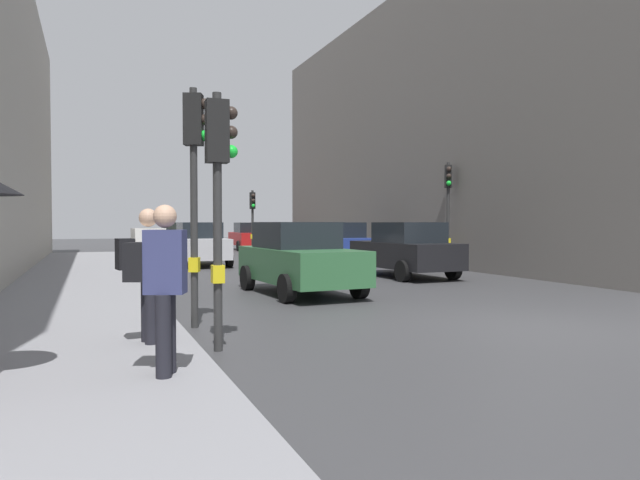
{
  "coord_description": "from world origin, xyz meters",
  "views": [
    {
      "loc": [
        -6.99,
        -7.57,
        1.74
      ],
      "look_at": [
        -0.47,
        8.76,
        1.22
      ],
      "focal_mm": 32.47,
      "sensor_mm": 36.0,
      "label": 1
    }
  ],
  "objects_px": {
    "traffic_light_far_median": "(253,211)",
    "traffic_light_mid_street": "(448,196)",
    "pedestrian_with_grey_backpack": "(161,279)",
    "car_green_estate": "(299,258)",
    "car_blue_van": "(336,243)",
    "car_silver_hatchback": "(200,244)",
    "traffic_light_near_left": "(219,173)",
    "car_red_sedan": "(249,236)",
    "pedestrian_with_black_backpack": "(145,267)",
    "car_yellow_taxi": "(179,239)",
    "traffic_light_near_right": "(195,163)",
    "car_dark_suv": "(405,250)"
  },
  "relations": [
    {
      "from": "car_red_sedan",
      "to": "pedestrian_with_grey_backpack",
      "type": "xyz_separation_m",
      "value": [
        -8.77,
        -29.86,
        0.29
      ]
    },
    {
      "from": "pedestrian_with_grey_backpack",
      "to": "traffic_light_far_median",
      "type": "bearing_deg",
      "value": 72.57
    },
    {
      "from": "traffic_light_near_right",
      "to": "traffic_light_near_left",
      "type": "distance_m",
      "value": 1.9
    },
    {
      "from": "traffic_light_near_left",
      "to": "car_blue_van",
      "type": "relative_size",
      "value": 0.81
    },
    {
      "from": "car_dark_suv",
      "to": "pedestrian_with_black_backpack",
      "type": "distance_m",
      "value": 12.05
    },
    {
      "from": "car_green_estate",
      "to": "car_red_sedan",
      "type": "relative_size",
      "value": 1.01
    },
    {
      "from": "pedestrian_with_grey_backpack",
      "to": "car_yellow_taxi",
      "type": "bearing_deg",
      "value": 81.53
    },
    {
      "from": "car_silver_hatchback",
      "to": "traffic_light_near_left",
      "type": "bearing_deg",
      "value": -99.12
    },
    {
      "from": "traffic_light_near_left",
      "to": "pedestrian_with_black_backpack",
      "type": "bearing_deg",
      "value": 173.44
    },
    {
      "from": "traffic_light_far_median",
      "to": "traffic_light_near_left",
      "type": "height_order",
      "value": "traffic_light_near_left"
    },
    {
      "from": "pedestrian_with_grey_backpack",
      "to": "car_green_estate",
      "type": "bearing_deg",
      "value": 60.36
    },
    {
      "from": "traffic_light_mid_street",
      "to": "pedestrian_with_black_backpack",
      "type": "height_order",
      "value": "traffic_light_mid_street"
    },
    {
      "from": "traffic_light_mid_street",
      "to": "car_dark_suv",
      "type": "relative_size",
      "value": 0.93
    },
    {
      "from": "car_silver_hatchback",
      "to": "car_blue_van",
      "type": "distance_m",
      "value": 5.71
    },
    {
      "from": "traffic_light_far_median",
      "to": "car_red_sedan",
      "type": "height_order",
      "value": "traffic_light_far_median"
    },
    {
      "from": "traffic_light_mid_street",
      "to": "car_red_sedan",
      "type": "height_order",
      "value": "traffic_light_mid_street"
    },
    {
      "from": "car_yellow_taxi",
      "to": "traffic_light_far_median",
      "type": "bearing_deg",
      "value": -47.11
    },
    {
      "from": "traffic_light_mid_street",
      "to": "pedestrian_with_black_backpack",
      "type": "bearing_deg",
      "value": -138.67
    },
    {
      "from": "car_blue_van",
      "to": "pedestrian_with_black_backpack",
      "type": "height_order",
      "value": "pedestrian_with_black_backpack"
    },
    {
      "from": "traffic_light_far_median",
      "to": "traffic_light_near_right",
      "type": "bearing_deg",
      "value": -107.84
    },
    {
      "from": "traffic_light_near_left",
      "to": "car_green_estate",
      "type": "height_order",
      "value": "traffic_light_near_left"
    },
    {
      "from": "car_silver_hatchback",
      "to": "pedestrian_with_grey_backpack",
      "type": "height_order",
      "value": "pedestrian_with_grey_backpack"
    },
    {
      "from": "traffic_light_mid_street",
      "to": "car_silver_hatchback",
      "type": "height_order",
      "value": "traffic_light_mid_street"
    },
    {
      "from": "traffic_light_near_right",
      "to": "car_blue_van",
      "type": "relative_size",
      "value": 0.92
    },
    {
      "from": "traffic_light_near_right",
      "to": "pedestrian_with_black_backpack",
      "type": "distance_m",
      "value": 2.55
    },
    {
      "from": "traffic_light_far_median",
      "to": "car_silver_hatchback",
      "type": "height_order",
      "value": "traffic_light_far_median"
    },
    {
      "from": "car_red_sedan",
      "to": "car_blue_van",
      "type": "bearing_deg",
      "value": -88.51
    },
    {
      "from": "car_red_sedan",
      "to": "car_green_estate",
      "type": "bearing_deg",
      "value": -101.69
    },
    {
      "from": "car_red_sedan",
      "to": "pedestrian_with_black_backpack",
      "type": "distance_m",
      "value": 29.48
    },
    {
      "from": "traffic_light_far_median",
      "to": "car_dark_suv",
      "type": "relative_size",
      "value": 0.79
    },
    {
      "from": "car_red_sedan",
      "to": "pedestrian_with_grey_backpack",
      "type": "bearing_deg",
      "value": -106.37
    },
    {
      "from": "car_green_estate",
      "to": "car_dark_suv",
      "type": "bearing_deg",
      "value": 31.53
    },
    {
      "from": "car_blue_van",
      "to": "pedestrian_with_grey_backpack",
      "type": "xyz_separation_m",
      "value": [
        -9.12,
        -16.51,
        0.29
      ]
    },
    {
      "from": "car_green_estate",
      "to": "car_blue_van",
      "type": "height_order",
      "value": "same"
    },
    {
      "from": "car_dark_suv",
      "to": "pedestrian_with_grey_backpack",
      "type": "height_order",
      "value": "pedestrian_with_grey_backpack"
    },
    {
      "from": "traffic_light_mid_street",
      "to": "car_blue_van",
      "type": "distance_m",
      "value": 5.51
    },
    {
      "from": "traffic_light_mid_street",
      "to": "pedestrian_with_black_backpack",
      "type": "xyz_separation_m",
      "value": [
        -11.69,
        -10.28,
        -1.58
      ]
    },
    {
      "from": "traffic_light_mid_street",
      "to": "car_red_sedan",
      "type": "bearing_deg",
      "value": 99.23
    },
    {
      "from": "traffic_light_near_right",
      "to": "traffic_light_near_left",
      "type": "xyz_separation_m",
      "value": [
        0.0,
        -1.88,
        -0.32
      ]
    },
    {
      "from": "car_green_estate",
      "to": "pedestrian_with_grey_backpack",
      "type": "bearing_deg",
      "value": -119.64
    },
    {
      "from": "traffic_light_mid_street",
      "to": "car_silver_hatchback",
      "type": "relative_size",
      "value": 0.94
    },
    {
      "from": "traffic_light_near_left",
      "to": "car_blue_van",
      "type": "xyz_separation_m",
      "value": [
        8.17,
        14.9,
        -1.53
      ]
    },
    {
      "from": "traffic_light_near_right",
      "to": "pedestrian_with_black_backpack",
      "type": "bearing_deg",
      "value": -118.43
    },
    {
      "from": "car_yellow_taxi",
      "to": "pedestrian_with_black_backpack",
      "type": "bearing_deg",
      "value": -99.1
    },
    {
      "from": "car_blue_van",
      "to": "pedestrian_with_black_backpack",
      "type": "relative_size",
      "value": 2.43
    },
    {
      "from": "car_green_estate",
      "to": "car_red_sedan",
      "type": "xyz_separation_m",
      "value": [
        4.69,
        22.69,
        0.0
      ]
    },
    {
      "from": "traffic_light_near_left",
      "to": "traffic_light_far_median",
      "type": "bearing_deg",
      "value": 73.69
    },
    {
      "from": "traffic_light_far_median",
      "to": "car_blue_van",
      "type": "xyz_separation_m",
      "value": [
        2.12,
        -5.78,
        -1.46
      ]
    },
    {
      "from": "car_blue_van",
      "to": "car_red_sedan",
      "type": "relative_size",
      "value": 1.01
    },
    {
      "from": "traffic_light_far_median",
      "to": "traffic_light_mid_street",
      "type": "relative_size",
      "value": 0.85
    }
  ]
}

